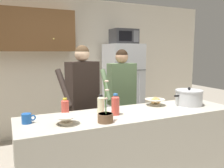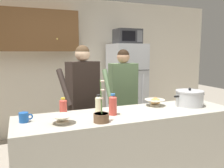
# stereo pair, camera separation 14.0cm
# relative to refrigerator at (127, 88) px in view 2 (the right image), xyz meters

# --- Properties ---
(back_wall_unit) EXTENTS (6.00, 0.48, 2.60)m
(back_wall_unit) POSITION_rel_refrigerator_xyz_m (-1.10, 0.40, 0.58)
(back_wall_unit) COLOR beige
(back_wall_unit) RESTS_ON ground
(kitchen_island) EXTENTS (2.48, 0.68, 0.92)m
(kitchen_island) POSITION_rel_refrigerator_xyz_m (-0.84, -1.85, -0.41)
(kitchen_island) COLOR #BCB7A8
(kitchen_island) RESTS_ON ground
(refrigerator) EXTENTS (0.64, 0.68, 1.74)m
(refrigerator) POSITION_rel_refrigerator_xyz_m (0.00, 0.00, 0.00)
(refrigerator) COLOR #B7BABF
(refrigerator) RESTS_ON ground
(microwave) EXTENTS (0.48, 0.37, 0.28)m
(microwave) POSITION_rel_refrigerator_xyz_m (0.00, -0.02, 1.01)
(microwave) COLOR #2D2D30
(microwave) RESTS_ON refrigerator
(person_near_pot) EXTENTS (0.59, 0.53, 1.68)m
(person_near_pot) POSITION_rel_refrigerator_xyz_m (-1.17, -1.08, 0.18)
(person_near_pot) COLOR #33384C
(person_near_pot) RESTS_ON ground
(person_by_sink) EXTENTS (0.50, 0.42, 1.63)m
(person_by_sink) POSITION_rel_refrigerator_xyz_m (-0.50, -0.91, 0.14)
(person_by_sink) COLOR black
(person_by_sink) RESTS_ON ground
(cooking_pot) EXTENTS (0.45, 0.34, 0.23)m
(cooking_pot) POSITION_rel_refrigerator_xyz_m (-0.01, -1.82, 0.15)
(cooking_pot) COLOR silver
(cooking_pot) RESTS_ON kitchen_island
(coffee_mug) EXTENTS (0.13, 0.09, 0.10)m
(coffee_mug) POSITION_rel_refrigerator_xyz_m (-1.94, -1.78, 0.10)
(coffee_mug) COLOR #1E59B2
(coffee_mug) RESTS_ON kitchen_island
(bread_bowl) EXTENTS (0.25, 0.25, 0.10)m
(bread_bowl) POSITION_rel_refrigerator_xyz_m (-0.41, -1.67, 0.10)
(bread_bowl) COLOR beige
(bread_bowl) RESTS_ON kitchen_island
(empty_bowl) EXTENTS (0.22, 0.22, 0.08)m
(empty_bowl) POSITION_rel_refrigerator_xyz_m (-1.61, -1.96, 0.10)
(empty_bowl) COLOR beige
(empty_bowl) RESTS_ON kitchen_island
(bottle_near_edge) EXTENTS (0.08, 0.08, 0.20)m
(bottle_near_edge) POSITION_rel_refrigerator_xyz_m (-1.16, -1.72, 0.15)
(bottle_near_edge) COLOR beige
(bottle_near_edge) RESTS_ON kitchen_island
(bottle_mid_counter) EXTENTS (0.08, 0.08, 0.17)m
(bottle_mid_counter) POSITION_rel_refrigerator_xyz_m (-1.53, -1.60, 0.14)
(bottle_mid_counter) COLOR #D84C3F
(bottle_mid_counter) RESTS_ON kitchen_island
(bottle_far_corner) EXTENTS (0.09, 0.09, 0.23)m
(bottle_far_corner) POSITION_rel_refrigerator_xyz_m (-1.05, -1.86, 0.16)
(bottle_far_corner) COLOR #D84C3F
(bottle_far_corner) RESTS_ON kitchen_island
(potted_orchid) EXTENTS (0.15, 0.15, 0.41)m
(potted_orchid) POSITION_rel_refrigerator_xyz_m (-1.25, -2.06, 0.11)
(potted_orchid) COLOR brown
(potted_orchid) RESTS_ON kitchen_island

